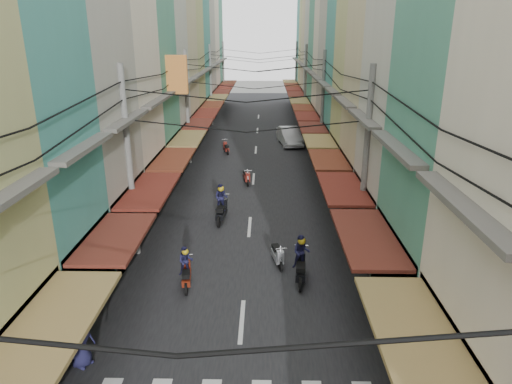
# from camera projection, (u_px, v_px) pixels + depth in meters

# --- Properties ---
(ground) EXTENTS (160.00, 160.00, 0.00)m
(ground) POSITION_uv_depth(u_px,v_px,m) (244.00, 290.00, 17.44)
(ground) COLOR slate
(ground) RESTS_ON ground
(road) EXTENTS (10.00, 80.00, 0.02)m
(road) POSITION_uv_depth(u_px,v_px,m) (255.00, 156.00, 36.30)
(road) COLOR black
(road) RESTS_ON ground
(sidewalk_left) EXTENTS (3.00, 80.00, 0.06)m
(sidewalk_left) POSITION_uv_depth(u_px,v_px,m) (174.00, 155.00, 36.42)
(sidewalk_left) COLOR slate
(sidewalk_left) RESTS_ON ground
(sidewalk_right) EXTENTS (3.00, 80.00, 0.06)m
(sidewalk_right) POSITION_uv_depth(u_px,v_px,m) (337.00, 156.00, 36.18)
(sidewalk_right) COLOR slate
(sidewalk_right) RESTS_ON ground
(building_row_left) EXTENTS (7.80, 67.67, 23.70)m
(building_row_left) POSITION_uv_depth(u_px,v_px,m) (134.00, 25.00, 29.97)
(building_row_left) COLOR beige
(building_row_left) RESTS_ON ground
(building_row_right) EXTENTS (7.80, 68.98, 22.59)m
(building_row_right) POSITION_uv_depth(u_px,v_px,m) (375.00, 31.00, 29.69)
(building_row_right) COLOR teal
(building_row_right) RESTS_ON ground
(utility_poles) EXTENTS (10.20, 66.13, 8.20)m
(utility_poles) POSITION_uv_depth(u_px,v_px,m) (254.00, 77.00, 29.42)
(utility_poles) COLOR gray
(utility_poles) RESTS_ON ground
(white_car) EXTENTS (5.60, 2.87, 1.89)m
(white_car) POSITION_uv_depth(u_px,v_px,m) (289.00, 145.00, 40.08)
(white_car) COLOR silver
(white_car) RESTS_ON ground
(bicycle) EXTENTS (1.85, 0.90, 1.22)m
(bicycle) POSITION_uv_depth(u_px,v_px,m) (374.00, 261.00, 19.63)
(bicycle) COLOR black
(bicycle) RESTS_ON ground
(moving_scooters) EXTENTS (5.01, 22.30, 2.02)m
(moving_scooters) POSITION_uv_depth(u_px,v_px,m) (242.00, 223.00, 22.13)
(moving_scooters) COLOR black
(moving_scooters) RESTS_ON ground
(parked_scooters) EXTENTS (12.74, 11.66, 1.01)m
(parked_scooters) POSITION_uv_depth(u_px,v_px,m) (360.00, 342.00, 13.77)
(parked_scooters) COLOR black
(parked_scooters) RESTS_ON ground
(pedestrians) EXTENTS (11.72, 26.77, 2.15)m
(pedestrians) POSITION_uv_depth(u_px,v_px,m) (151.00, 219.00, 21.42)
(pedestrians) COLOR #251E28
(pedestrians) RESTS_ON ground
(market_umbrella) EXTENTS (2.36, 2.36, 2.49)m
(market_umbrella) POSITION_uv_depth(u_px,v_px,m) (484.00, 368.00, 10.23)
(market_umbrella) COLOR #B2B2B7
(market_umbrella) RESTS_ON ground
(traffic_sign) EXTENTS (0.10, 0.62, 2.85)m
(traffic_sign) POSITION_uv_depth(u_px,v_px,m) (428.00, 276.00, 14.38)
(traffic_sign) COLOR gray
(traffic_sign) RESTS_ON ground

